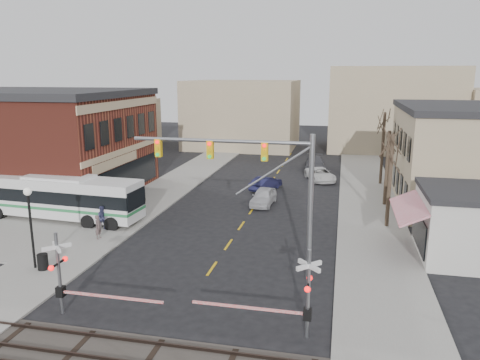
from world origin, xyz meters
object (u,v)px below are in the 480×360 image
object	(u,v)px
trash_bin	(43,262)
car_c	(320,174)
transit_bus	(61,196)
street_lamp	(30,212)
car_d	(315,164)
car_b	(266,183)
car_a	(263,197)
rr_crossing_west	(67,275)
traffic_signal_mast	(260,175)
rr_crossing_east	(298,294)
pedestrian_far	(103,218)
pedestrian_near	(98,227)

from	to	relation	value
trash_bin	car_c	xyz separation A→B (m)	(14.26, 26.81, 0.10)
transit_bus	street_lamp	size ratio (longest dim) A/B	2.74
trash_bin	car_d	xyz separation A→B (m)	(13.35, 32.01, 0.24)
transit_bus	car_b	bearing A→B (deg)	42.69
car_a	car_d	bearing A→B (deg)	81.06
rr_crossing_west	car_b	distance (m)	26.17
rr_crossing_west	car_a	world-z (taller)	rr_crossing_west
car_a	car_c	size ratio (longest dim) A/B	0.89
transit_bus	car_c	xyz separation A→B (m)	(18.75, 17.93, -1.19)
traffic_signal_mast	rr_crossing_east	distance (m)	7.59
transit_bus	pedestrian_far	xyz separation A→B (m)	(4.44, -1.79, -0.87)
transit_bus	trash_bin	world-z (taller)	transit_bus
traffic_signal_mast	pedestrian_near	size ratio (longest dim) A/B	6.10
car_b	car_c	bearing A→B (deg)	-112.35
transit_bus	car_a	xyz separation A→B (m)	(14.45, 7.53, -1.14)
car_b	pedestrian_near	bearing A→B (deg)	82.98
street_lamp	car_b	bearing A→B (deg)	65.26
traffic_signal_mast	car_b	bearing A→B (deg)	98.22
street_lamp	traffic_signal_mast	bearing A→B (deg)	9.85
transit_bus	traffic_signal_mast	xyz separation A→B (m)	(16.59, -6.57, 3.88)
trash_bin	car_c	distance (m)	30.37
transit_bus	rr_crossing_east	bearing A→B (deg)	-33.00
car_d	pedestrian_far	bearing A→B (deg)	-122.45
trash_bin	car_c	world-z (taller)	car_c
pedestrian_near	car_b	bearing A→B (deg)	-27.34
pedestrian_near	pedestrian_far	world-z (taller)	pedestrian_far
rr_crossing_east	pedestrian_near	distance (m)	16.92
rr_crossing_west	pedestrian_far	size ratio (longest dim) A/B	3.21
rr_crossing_east	car_b	distance (m)	25.91
car_c	pedestrian_near	size ratio (longest dim) A/B	2.94
rr_crossing_east	car_d	world-z (taller)	rr_crossing_east
trash_bin	car_c	bearing A→B (deg)	61.99
traffic_signal_mast	transit_bus	bearing A→B (deg)	158.39
traffic_signal_mast	car_c	xyz separation A→B (m)	(2.17, 24.50, -5.07)
traffic_signal_mast	pedestrian_near	xyz separation A→B (m)	(-11.55, 3.03, -4.80)
street_lamp	car_b	world-z (taller)	street_lamp
car_a	pedestrian_far	xyz separation A→B (m)	(-10.02, -9.32, 0.26)
car_a	transit_bus	bearing A→B (deg)	-149.16
street_lamp	pedestrian_near	bearing A→B (deg)	77.60
trash_bin	pedestrian_far	xyz separation A→B (m)	(-0.06, 7.09, 0.42)
rr_crossing_west	car_d	size ratio (longest dim) A/B	1.00
pedestrian_near	traffic_signal_mast	bearing A→B (deg)	-103.75
car_d	car_a	bearing A→B (deg)	-106.44
car_b	pedestrian_far	xyz separation A→B (m)	(-9.36, -14.52, 0.32)
street_lamp	car_a	world-z (taller)	street_lamp
transit_bus	pedestrian_near	world-z (taller)	transit_bus
rr_crossing_east	rr_crossing_west	bearing A→B (deg)	-178.04
pedestrian_near	pedestrian_far	bearing A→B (deg)	20.13
street_lamp	car_a	size ratio (longest dim) A/B	1.11
car_d	pedestrian_far	xyz separation A→B (m)	(-13.41, -24.92, 0.18)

